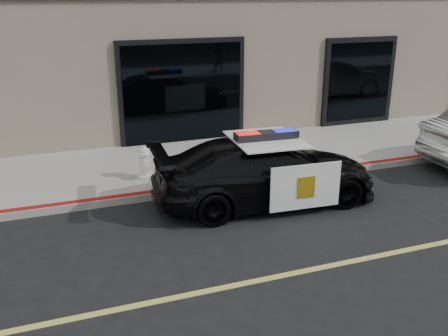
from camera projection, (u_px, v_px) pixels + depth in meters
name	position (u px, v px, depth m)	size (l,w,h in m)	color
ground	(363.00, 259.00, 7.95)	(120.00, 120.00, 0.00)	black
sidewalk_n	(241.00, 157.00, 12.57)	(60.00, 3.50, 0.15)	gray
police_car	(265.00, 171.00, 9.90)	(2.36, 4.71, 1.47)	black
fire_hydrant	(144.00, 163.00, 10.86)	(0.33, 0.46, 0.73)	silver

